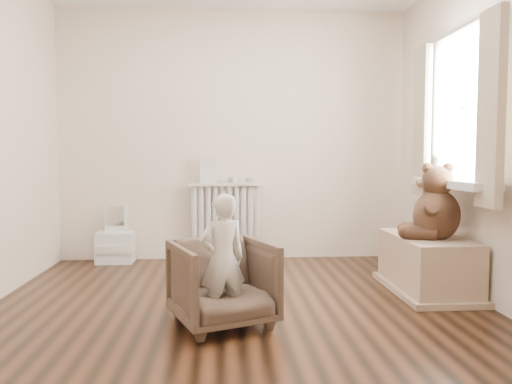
{
  "coord_description": "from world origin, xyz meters",
  "views": [
    {
      "loc": [
        -0.11,
        -3.46,
        1.07
      ],
      "look_at": [
        0.15,
        0.45,
        0.8
      ],
      "focal_mm": 35.0,
      "sensor_mm": 36.0,
      "label": 1
    }
  ],
  "objects": [
    {
      "name": "floor",
      "position": [
        0.0,
        0.0,
        0.0
      ],
      "size": [
        3.6,
        3.6,
        0.01
      ],
      "primitive_type": "cube",
      "color": "black",
      "rests_on": "ground"
    },
    {
      "name": "back_wall",
      "position": [
        0.0,
        1.8,
        1.3
      ],
      "size": [
        3.6,
        0.02,
        2.6
      ],
      "primitive_type": "cube",
      "color": "white",
      "rests_on": "ground"
    },
    {
      "name": "front_wall",
      "position": [
        0.0,
        -1.8,
        1.3
      ],
      "size": [
        3.6,
        0.02,
        2.6
      ],
      "primitive_type": "cube",
      "color": "white",
      "rests_on": "ground"
    },
    {
      "name": "right_wall",
      "position": [
        1.8,
        0.0,
        1.3
      ],
      "size": [
        0.02,
        3.6,
        2.6
      ],
      "primitive_type": "cube",
      "color": "white",
      "rests_on": "ground"
    },
    {
      "name": "window",
      "position": [
        1.76,
        0.3,
        1.45
      ],
      "size": [
        0.03,
        0.9,
        1.1
      ],
      "primitive_type": "cube",
      "color": "white",
      "rests_on": "right_wall"
    },
    {
      "name": "window_sill",
      "position": [
        1.67,
        0.3,
        0.87
      ],
      "size": [
        0.22,
        1.1,
        0.06
      ],
      "primitive_type": "cube",
      "color": "silver",
      "rests_on": "right_wall"
    },
    {
      "name": "curtain_left",
      "position": [
        1.65,
        -0.27,
        1.39
      ],
      "size": [
        0.06,
        0.26,
        1.3
      ],
      "primitive_type": "cube",
      "color": "#C2AF92",
      "rests_on": "right_wall"
    },
    {
      "name": "curtain_right",
      "position": [
        1.65,
        0.87,
        1.39
      ],
      "size": [
        0.06,
        0.26,
        1.3
      ],
      "primitive_type": "cube",
      "color": "#C2AF92",
      "rests_on": "right_wall"
    },
    {
      "name": "radiator",
      "position": [
        -0.08,
        1.68,
        0.39
      ],
      "size": [
        0.77,
        0.15,
        0.81
      ],
      "primitive_type": "cube",
      "color": "silver",
      "rests_on": "floor"
    },
    {
      "name": "paper_doll",
      "position": [
        -0.26,
        1.68,
        0.95
      ],
      "size": [
        0.17,
        0.01,
        0.28
      ],
      "primitive_type": "cube",
      "color": "beige",
      "rests_on": "radiator"
    },
    {
      "name": "tin_a",
      "position": [
        -0.01,
        1.68,
        0.84
      ],
      "size": [
        0.09,
        0.09,
        0.05
      ],
      "primitive_type": "cylinder",
      "color": "#A59E8C",
      "rests_on": "radiator"
    },
    {
      "name": "tin_b",
      "position": [
        0.17,
        1.68,
        0.84
      ],
      "size": [
        0.1,
        0.1,
        0.05
      ],
      "primitive_type": "cylinder",
      "color": "#A59E8C",
      "rests_on": "radiator"
    },
    {
      "name": "toy_vanity",
      "position": [
        -1.21,
        1.65,
        0.28
      ],
      "size": [
        0.37,
        0.26,
        0.57
      ],
      "primitive_type": "cube",
      "color": "silver",
      "rests_on": "floor"
    },
    {
      "name": "armchair",
      "position": [
        -0.11,
        -0.32,
        0.27
      ],
      "size": [
        0.76,
        0.77,
        0.55
      ],
      "primitive_type": "imported",
      "rotation": [
        0.0,
        0.0,
        0.37
      ],
      "color": "brown",
      "rests_on": "floor"
    },
    {
      "name": "child",
      "position": [
        -0.11,
        -0.37,
        0.43
      ],
      "size": [
        0.35,
        0.29,
        0.83
      ],
      "primitive_type": "imported",
      "rotation": [
        0.0,
        0.0,
        3.52
      ],
      "color": "silver",
      "rests_on": "armchair"
    },
    {
      "name": "toy_bench",
      "position": [
        1.52,
        0.37,
        0.2
      ],
      "size": [
        0.5,
        0.95,
        0.45
      ],
      "primitive_type": "cube",
      "color": "tan",
      "rests_on": "floor"
    },
    {
      "name": "teddy_bear",
      "position": [
        1.54,
        0.26,
        0.67
      ],
      "size": [
        0.56,
        0.49,
        0.58
      ],
      "primitive_type": null,
      "rotation": [
        0.0,
        0.0,
        -0.32
      ],
      "color": "#352014",
      "rests_on": "toy_bench"
    },
    {
      "name": "plush_cat",
      "position": [
        1.66,
        0.65,
        1.0
      ],
      "size": [
        0.22,
        0.26,
        0.19
      ],
      "primitive_type": null,
      "rotation": [
        0.0,
        0.0,
        0.42
      ],
      "color": "#6E685B",
      "rests_on": "window_sill"
    }
  ]
}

